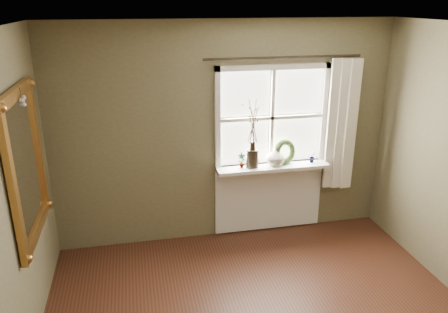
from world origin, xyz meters
TOP-DOWN VIEW (x-y plane):
  - ceiling at (0.00, 0.00)m, footprint 4.50×4.50m
  - wall_back at (0.00, 2.30)m, footprint 4.00×0.10m
  - window_frame at (0.55, 2.23)m, footprint 1.36×0.06m
  - window_sill at (0.55, 2.12)m, footprint 1.36×0.26m
  - window_apron at (0.55, 2.23)m, footprint 1.36×0.04m
  - dark_jug at (0.29, 2.12)m, footprint 0.19×0.19m
  - cream_vase at (0.58, 2.12)m, footprint 0.23×0.23m
  - wreath at (0.71, 2.16)m, footprint 0.33×0.23m
  - potted_plant_left at (0.16, 2.12)m, footprint 0.10×0.08m
  - potted_plant_right at (1.05, 2.12)m, footprint 0.10×0.09m
  - curtain at (1.39, 2.13)m, footprint 0.36×0.12m
  - curtain_rod at (0.65, 2.17)m, footprint 1.84×0.03m
  - gilt_mirror at (-1.96, 1.24)m, footprint 0.10×1.11m

SIDE VIEW (x-z plane):
  - window_apron at x=0.55m, z-range 0.02..0.90m
  - window_sill at x=0.55m, z-range 0.88..0.92m
  - potted_plant_right at x=1.05m, z-range 0.92..1.07m
  - potted_plant_left at x=0.16m, z-range 0.92..1.10m
  - dark_jug at x=0.29m, z-range 0.92..1.14m
  - wreath at x=0.71m, z-range 0.88..1.19m
  - cream_vase at x=0.58m, z-range 0.92..1.15m
  - wall_back at x=0.00m, z-range 0.00..2.60m
  - curtain at x=1.39m, z-range 0.57..2.16m
  - gilt_mirror at x=-1.96m, z-range 0.80..2.13m
  - window_frame at x=0.55m, z-range 0.86..2.10m
  - curtain_rod at x=0.65m, z-range 2.16..2.20m
  - ceiling at x=0.00m, z-range 2.60..2.60m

